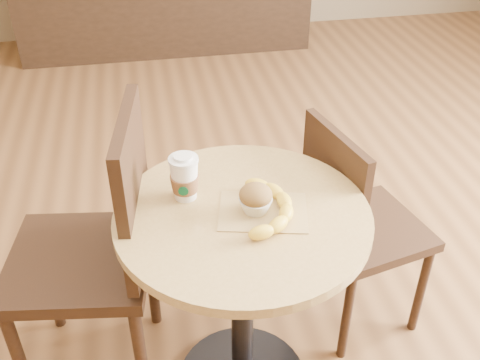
% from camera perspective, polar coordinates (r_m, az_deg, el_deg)
% --- Properties ---
extents(cafe_table, '(0.71, 0.71, 0.75)m').
position_cam_1_polar(cafe_table, '(1.68, 0.26, -9.04)').
color(cafe_table, black).
rests_on(cafe_table, ground).
extents(chair_left, '(0.49, 0.49, 0.99)m').
position_cam_1_polar(chair_left, '(1.79, -14.11, -6.63)').
color(chair_left, black).
rests_on(chair_left, ground).
extents(chair_right, '(0.45, 0.45, 0.85)m').
position_cam_1_polar(chair_right, '(1.99, 11.56, -4.34)').
color(chair_right, black).
rests_on(chair_right, ground).
extents(kraft_bag, '(0.27, 0.23, 0.00)m').
position_cam_1_polar(kraft_bag, '(1.54, 2.35, -3.21)').
color(kraft_bag, '#A68850').
rests_on(kraft_bag, cafe_table).
extents(coffee_cup, '(0.08, 0.09, 0.14)m').
position_cam_1_polar(coffee_cup, '(1.57, -5.66, 0.13)').
color(coffee_cup, white).
rests_on(coffee_cup, cafe_table).
extents(muffin, '(0.09, 0.09, 0.08)m').
position_cam_1_polar(muffin, '(1.51, 1.60, -1.92)').
color(muffin, silver).
rests_on(muffin, kraft_bag).
extents(banana, '(0.23, 0.31, 0.04)m').
position_cam_1_polar(banana, '(1.53, 3.02, -2.66)').
color(banana, yellow).
rests_on(banana, kraft_bag).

